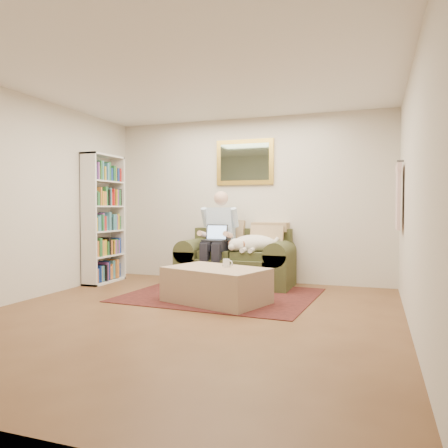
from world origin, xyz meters
The scene contains 12 objects.
room_shell centered at (0.00, 0.35, 1.30)m, with size 4.51×5.00×2.61m.
rug centered at (-0.02, 1.23, 0.01)m, with size 2.44×1.95×0.01m, color black.
sofa centered at (-0.06, 2.04, 0.29)m, with size 1.70×0.86×1.02m.
seated_man centered at (-0.31, 1.88, 0.71)m, with size 0.56×0.80×1.43m, color #8CB3D8, non-canonical shape.
laptop centered at (-0.31, 1.82, 0.75)m, with size 0.33×0.26×0.24m.
sleeping_dog centered at (0.25, 1.95, 0.65)m, with size 0.70×0.44×0.26m, color white, non-canonical shape.
ottoman centered at (0.08, 0.77, 0.22)m, with size 1.20×0.76×0.44m, color tan.
coffee_mug centered at (0.18, 0.87, 0.49)m, with size 0.08×0.08×0.10m, color white.
tv_remote centered at (0.16, 0.99, 0.45)m, with size 0.05×0.15×0.02m, color black.
bookshelf centered at (-2.10, 1.60, 1.00)m, with size 0.28×0.80×2.00m, color white, non-canonical shape.
wall_mirror centered at (-0.06, 2.47, 1.90)m, with size 0.94×0.04×0.72m.
hanging_shirt centered at (2.19, 1.60, 1.35)m, with size 0.06×0.52×0.90m, color beige, non-canonical shape.
Camera 1 is at (1.93, -4.23, 1.16)m, focal length 35.00 mm.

